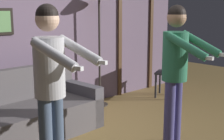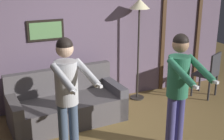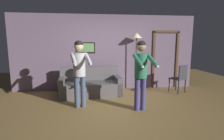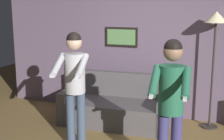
{
  "view_description": "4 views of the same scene",
  "coord_description": "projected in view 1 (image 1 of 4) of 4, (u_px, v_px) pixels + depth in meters",
  "views": [
    {
      "loc": [
        -2.33,
        -2.34,
        1.66
      ],
      "look_at": [
        -0.07,
        0.14,
        1.0
      ],
      "focal_mm": 50.0,
      "sensor_mm": 36.0,
      "label": 1
    },
    {
      "loc": [
        -1.79,
        -3.47,
        2.53
      ],
      "look_at": [
        -0.23,
        0.06,
        1.25
      ],
      "focal_mm": 50.0,
      "sensor_mm": 36.0,
      "label": 2
    },
    {
      "loc": [
        -0.52,
        -4.17,
        1.65
      ],
      "look_at": [
        0.01,
        0.14,
        0.97
      ],
      "focal_mm": 28.0,
      "sensor_mm": 36.0,
      "label": 3
    },
    {
      "loc": [
        1.28,
        -3.7,
        2.08
      ],
      "look_at": [
        -0.12,
        -0.05,
        1.26
      ],
      "focal_mm": 50.0,
      "sensor_mm": 36.0,
      "label": 4
    }
  ],
  "objects": [
    {
      "name": "person_standing_left",
      "position": [
        51.0,
        75.0,
        2.98
      ],
      "size": [
        0.54,
        0.73,
        1.71
      ],
      "color": "#3E4E65",
      "rests_on": "ground_plane"
    },
    {
      "name": "back_wall_assembly",
      "position": [
        37.0,
        33.0,
        4.74
      ],
      "size": [
        6.4,
        0.1,
        2.6
      ],
      "color": "slate",
      "rests_on": "ground_plane"
    },
    {
      "name": "person_standing_right",
      "position": [
        176.0,
        63.0,
        3.68
      ],
      "size": [
        0.48,
        0.71,
        1.7
      ],
      "color": "#3E3B74",
      "rests_on": "ground_plane"
    },
    {
      "name": "torchiere_lamp",
      "position": [
        99.0,
        6.0,
        5.11
      ],
      "size": [
        0.38,
        0.38,
        1.98
      ],
      "color": "#332D28",
      "rests_on": "ground_plane"
    },
    {
      "name": "dining_chair_distant",
      "position": [
        172.0,
        70.0,
        5.87
      ],
      "size": [
        0.56,
        0.56,
        0.93
      ],
      "color": "#2D2D33",
      "rests_on": "ground_plane"
    },
    {
      "name": "couch",
      "position": [
        27.0,
        116.0,
        4.07
      ],
      "size": [
        1.95,
        0.96,
        0.87
      ],
      "color": "#555052",
      "rests_on": "ground_plane"
    }
  ]
}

